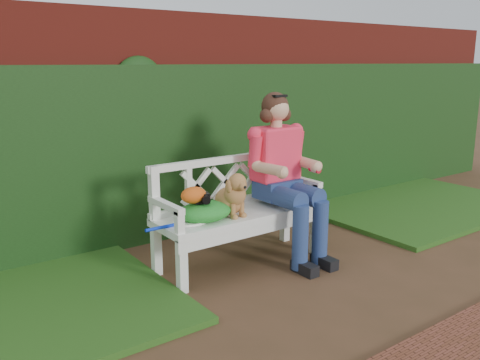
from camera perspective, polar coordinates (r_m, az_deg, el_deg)
ground at (r=4.27m, az=9.40°, el=-10.87°), size 60.00×60.00×0.00m
brick_wall at (r=5.43m, az=-4.63°, el=6.49°), size 10.00×0.30×2.20m
ivy_hedge at (r=5.28m, az=-3.33°, el=3.59°), size 10.00×0.18×1.70m
grass_right at (r=6.57m, az=18.59°, el=-2.57°), size 2.60×2.00×0.05m
garden_bench at (r=4.43m, az=0.00°, el=-6.43°), size 1.62×0.72×0.48m
seated_woman at (r=4.53m, az=4.42°, el=0.53°), size 0.73×0.91×1.48m
dog at (r=4.20m, az=-1.02°, el=-1.48°), size 0.34×0.40×0.37m
tennis_racket at (r=4.04m, az=-5.94°, el=-4.71°), size 0.61×0.45×0.03m
green_bag at (r=4.09m, az=-3.98°, el=-3.51°), size 0.50×0.42×0.15m
camera_item at (r=4.04m, az=-4.32°, el=-2.03°), size 0.14×0.12×0.08m
baseball_glove at (r=4.02m, az=-5.24°, el=-1.70°), size 0.26×0.23×0.13m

